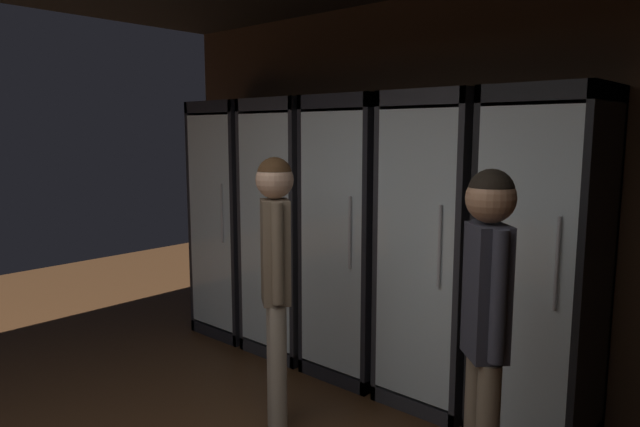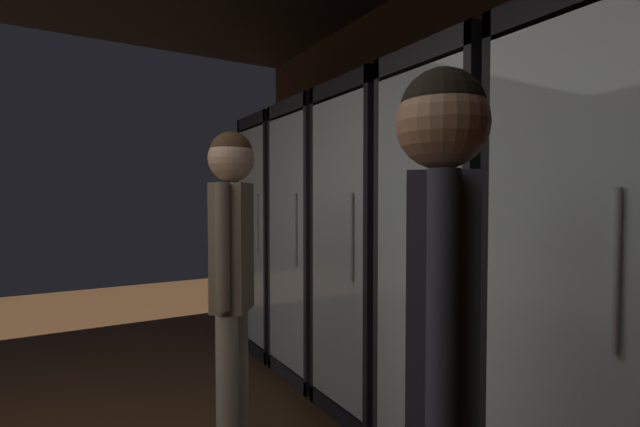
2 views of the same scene
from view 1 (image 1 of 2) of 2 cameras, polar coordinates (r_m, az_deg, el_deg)
The scene contains 8 objects.
wall_back at distance 4.10m, azimuth 15.43°, elevation 1.89°, with size 6.00×0.06×2.80m, color #382619.
cooler_far_left at distance 5.23m, azimuth -7.93°, elevation -0.72°, with size 0.64×0.65×2.09m.
cooler_left at distance 4.73m, azimuth -2.51°, elevation -1.63°, with size 0.64×0.65×2.09m.
cooler_center at distance 4.29m, azimuth 4.10°, elevation -2.71°, with size 0.64×0.65×2.09m.
cooler_right at distance 3.92m, azimuth 12.17°, elevation -3.91°, with size 0.64×0.65×2.09m.
cooler_far_right at distance 3.64m, azimuth 21.69°, elevation -5.26°, with size 0.64×0.65×2.09m.
shopper_near at distance 3.37m, azimuth -4.49°, elevation -5.06°, with size 0.27×0.25×1.69m.
shopper_far at distance 2.68m, azimuth 16.37°, elevation -8.92°, with size 0.26×0.26×1.67m.
Camera 1 is at (1.80, -0.63, 1.83)m, focal length 31.83 mm.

